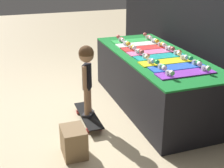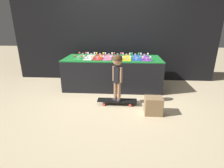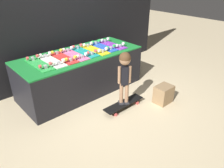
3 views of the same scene
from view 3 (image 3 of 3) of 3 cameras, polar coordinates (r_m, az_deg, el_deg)
The scene contains 14 objects.
ground_plane at distance 3.74m, azimuth -3.12°, elevation -4.41°, with size 16.00×16.00×0.00m, color beige.
back_wall at distance 4.25m, azimuth -14.26°, elevation 16.08°, with size 5.20×0.10×2.37m.
display_rack at distance 3.95m, azimuth -8.12°, elevation 3.01°, with size 2.18×0.90×0.70m.
skateboard_green_on_rack at distance 3.49m, azimuth -18.52°, elevation 5.03°, with size 0.19×0.65×0.09m.
skateboard_white_on_rack at distance 3.56m, azimuth -15.42°, elevation 5.94°, with size 0.19×0.65×0.09m.
skateboard_red_on_rack at distance 3.65m, azimuth -12.53°, elevation 6.83°, with size 0.19×0.65×0.09m.
skateboard_pink_on_rack at distance 3.75m, azimuth -9.74°, elevation 7.65°, with size 0.19×0.65×0.09m.
skateboard_teal_on_rack at distance 3.87m, azimuth -7.22°, elevation 8.45°, with size 0.19×0.65×0.09m.
skateboard_yellow_on_rack at distance 3.96m, azimuth -4.46°, elevation 9.06°, with size 0.19×0.65×0.09m.
skateboard_blue_on_rack at distance 4.10m, azimuth -2.36°, elevation 9.80°, with size 0.19×0.65×0.09m.
skateboard_purple_on_rack at distance 4.22m, azimuth 0.06°, elevation 10.33°, with size 0.19×0.65×0.09m.
skateboard_on_floor at distance 3.52m, azimuth 3.06°, elevation -5.23°, with size 0.74×0.18×0.09m.
child at distance 3.23m, azimuth 3.34°, elevation 3.98°, with size 0.19×0.18×0.86m.
storage_box at distance 3.73m, azimuth 13.29°, elevation -2.61°, with size 0.29×0.23×0.30m.
Camera 3 is at (-1.96, -2.48, 1.99)m, focal length 35.00 mm.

